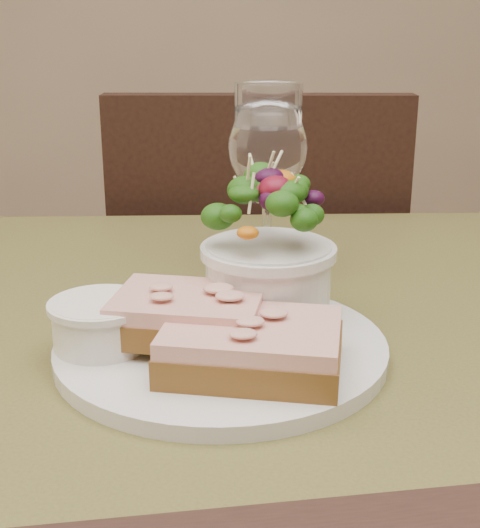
{
  "coord_description": "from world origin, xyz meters",
  "views": [
    {
      "loc": [
        -0.02,
        -0.54,
        1.0
      ],
      "look_at": [
        -0.0,
        0.02,
        0.81
      ],
      "focal_mm": 50.0,
      "sensor_mm": 36.0,
      "label": 1
    }
  ],
  "objects_px": {
    "sandwich_back": "(189,314)",
    "sandwich_front": "(252,346)",
    "cafe_table": "(241,451)",
    "salad_bowl": "(268,247)",
    "chair_far": "(254,425)",
    "ramekin": "(100,321)",
    "dinner_plate": "(221,347)",
    "wine_glass": "(268,153)"
  },
  "relations": [
    {
      "from": "sandwich_back",
      "to": "sandwich_front",
      "type": "bearing_deg",
      "value": -32.11
    },
    {
      "from": "cafe_table",
      "to": "salad_bowl",
      "type": "relative_size",
      "value": 6.3
    },
    {
      "from": "salad_bowl",
      "to": "sandwich_front",
      "type": "bearing_deg",
      "value": -100.52
    },
    {
      "from": "chair_far",
      "to": "sandwich_front",
      "type": "height_order",
      "value": "chair_far"
    },
    {
      "from": "cafe_table",
      "to": "salad_bowl",
      "type": "xyz_separation_m",
      "value": [
        0.02,
        0.02,
        0.17
      ]
    },
    {
      "from": "chair_far",
      "to": "ramekin",
      "type": "distance_m",
      "value": 0.84
    },
    {
      "from": "chair_far",
      "to": "sandwich_front",
      "type": "distance_m",
      "value": 0.86
    },
    {
      "from": "cafe_table",
      "to": "sandwich_back",
      "type": "distance_m",
      "value": 0.15
    },
    {
      "from": "ramekin",
      "to": "salad_bowl",
      "type": "relative_size",
      "value": 0.56
    },
    {
      "from": "dinner_plate",
      "to": "ramekin",
      "type": "height_order",
      "value": "ramekin"
    },
    {
      "from": "cafe_table",
      "to": "dinner_plate",
      "type": "height_order",
      "value": "dinner_plate"
    },
    {
      "from": "salad_bowl",
      "to": "wine_glass",
      "type": "relative_size",
      "value": 0.73
    },
    {
      "from": "salad_bowl",
      "to": "wine_glass",
      "type": "bearing_deg",
      "value": 86.45
    },
    {
      "from": "chair_far",
      "to": "cafe_table",
      "type": "bearing_deg",
      "value": 88.11
    },
    {
      "from": "chair_far",
      "to": "sandwich_front",
      "type": "xyz_separation_m",
      "value": [
        -0.04,
        -0.7,
        0.49
      ]
    },
    {
      "from": "dinner_plate",
      "to": "wine_glass",
      "type": "distance_m",
      "value": 0.22
    },
    {
      "from": "ramekin",
      "to": "salad_bowl",
      "type": "bearing_deg",
      "value": 22.97
    },
    {
      "from": "sandwich_front",
      "to": "salad_bowl",
      "type": "distance_m",
      "value": 0.11
    },
    {
      "from": "cafe_table",
      "to": "sandwich_back",
      "type": "xyz_separation_m",
      "value": [
        -0.04,
        -0.03,
        0.14
      ]
    },
    {
      "from": "sandwich_front",
      "to": "wine_glass",
      "type": "bearing_deg",
      "value": 94.62
    },
    {
      "from": "sandwich_back",
      "to": "salad_bowl",
      "type": "height_order",
      "value": "salad_bowl"
    },
    {
      "from": "dinner_plate",
      "to": "sandwich_back",
      "type": "xyz_separation_m",
      "value": [
        -0.02,
        -0.0,
        0.03
      ]
    },
    {
      "from": "cafe_table",
      "to": "chair_far",
      "type": "xyz_separation_m",
      "value": [
        0.05,
        0.63,
        -0.36
      ]
    },
    {
      "from": "sandwich_front",
      "to": "ramekin",
      "type": "xyz_separation_m",
      "value": [
        -0.11,
        0.04,
        0.0
      ]
    },
    {
      "from": "cafe_table",
      "to": "dinner_plate",
      "type": "relative_size",
      "value": 3.15
    },
    {
      "from": "dinner_plate",
      "to": "salad_bowl",
      "type": "xyz_separation_m",
      "value": [
        0.04,
        0.05,
        0.07
      ]
    },
    {
      "from": "cafe_table",
      "to": "salad_bowl",
      "type": "distance_m",
      "value": 0.18
    },
    {
      "from": "cafe_table",
      "to": "chair_far",
      "type": "height_order",
      "value": "chair_far"
    },
    {
      "from": "sandwich_back",
      "to": "wine_glass",
      "type": "xyz_separation_m",
      "value": [
        0.07,
        0.19,
        0.09
      ]
    },
    {
      "from": "sandwich_front",
      "to": "ramekin",
      "type": "bearing_deg",
      "value": 170.88
    },
    {
      "from": "cafe_table",
      "to": "wine_glass",
      "type": "relative_size",
      "value": 4.57
    },
    {
      "from": "salad_bowl",
      "to": "chair_far",
      "type": "bearing_deg",
      "value": 87.78
    },
    {
      "from": "cafe_table",
      "to": "chair_far",
      "type": "bearing_deg",
      "value": 85.81
    },
    {
      "from": "sandwich_front",
      "to": "salad_bowl",
      "type": "xyz_separation_m",
      "value": [
        0.02,
        0.1,
        0.04
      ]
    },
    {
      "from": "dinner_plate",
      "to": "ramekin",
      "type": "xyz_separation_m",
      "value": [
        -0.09,
        -0.01,
        0.03
      ]
    },
    {
      "from": "sandwich_back",
      "to": "wine_glass",
      "type": "distance_m",
      "value": 0.22
    },
    {
      "from": "cafe_table",
      "to": "sandwich_front",
      "type": "height_order",
      "value": "sandwich_front"
    },
    {
      "from": "salad_bowl",
      "to": "wine_glass",
      "type": "height_order",
      "value": "wine_glass"
    },
    {
      "from": "chair_far",
      "to": "wine_glass",
      "type": "distance_m",
      "value": 0.75
    },
    {
      "from": "cafe_table",
      "to": "sandwich_front",
      "type": "relative_size",
      "value": 5.77
    },
    {
      "from": "salad_bowl",
      "to": "sandwich_back",
      "type": "bearing_deg",
      "value": -140.31
    },
    {
      "from": "cafe_table",
      "to": "chair_far",
      "type": "relative_size",
      "value": 0.89
    }
  ]
}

